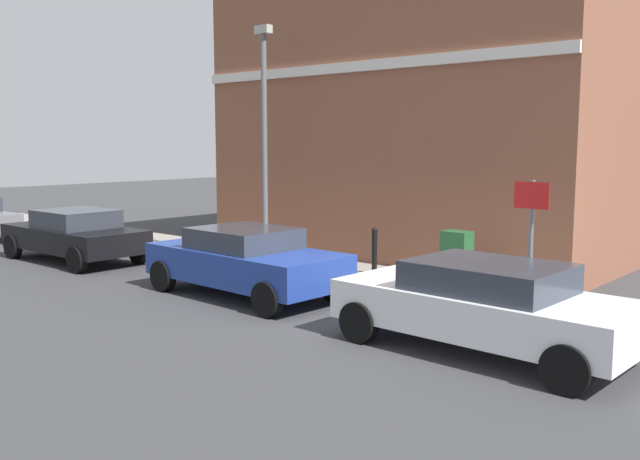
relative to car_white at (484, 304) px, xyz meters
The scene contains 10 objects.
ground 2.66m from the car_white, 66.69° to the left, with size 80.00×80.00×0.00m, color #38383A.
sidewalk 8.85m from the car_white, 71.11° to the left, with size 2.71×30.00×0.15m, color gray.
corner_building 10.27m from the car_white, 35.45° to the left, with size 7.49×10.56×8.21m.
car_white is the anchor object (origin of this frame).
car_blue 5.39m from the car_white, 87.42° to the left, with size 2.08×4.32×1.37m.
car_black 11.71m from the car_white, 89.48° to the left, with size 1.98×4.31×1.34m.
utility_cabinet 3.82m from the car_white, 36.07° to the left, with size 0.46×0.61×1.15m.
bollard_near_cabinet 5.41m from the car_white, 53.88° to the left, with size 0.14×0.14×1.04m.
street_sign 2.01m from the car_white, ahead, with size 0.08×0.60×2.30m.
lamppost 8.65m from the car_white, 68.41° to the left, with size 0.20×0.44×5.72m.
Camera 1 is at (-9.99, -7.02, 3.06)m, focal length 38.72 mm.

